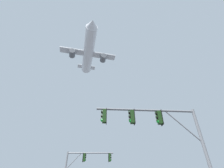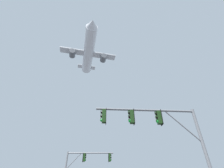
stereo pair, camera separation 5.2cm
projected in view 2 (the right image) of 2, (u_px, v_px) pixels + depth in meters
name	position (u px, v px, depth m)	size (l,w,h in m)	color
signal_pole_near	(159.00, 128.00, 10.34)	(6.92, 0.83, 6.47)	slate
signal_pole_far	(83.00, 164.00, 19.02)	(5.78, 0.52, 5.76)	slate
airplane	(89.00, 51.00, 51.70)	(18.03, 23.34, 6.39)	white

